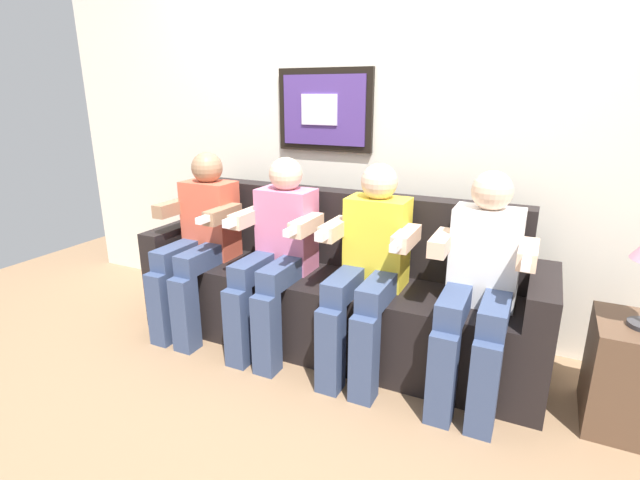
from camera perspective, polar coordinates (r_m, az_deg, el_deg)
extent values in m
plane|color=#8C6B4C|center=(2.70, -1.43, -15.20)|extent=(6.19, 6.19, 0.00)
cube|color=silver|center=(2.98, 5.28, 14.32)|extent=(4.76, 0.05, 2.60)
cube|color=black|center=(3.04, 0.59, 15.38)|extent=(0.63, 0.03, 0.50)
cube|color=#4C337F|center=(3.03, 0.46, 15.37)|extent=(0.55, 0.02, 0.42)
cube|color=silver|center=(3.02, -0.06, 15.46)|extent=(0.24, 0.02, 0.18)
cube|color=black|center=(2.82, 1.24, -8.48)|extent=(2.08, 0.58, 0.45)
cube|color=black|center=(2.85, 3.13, 1.46)|extent=(2.08, 0.14, 0.45)
cube|color=black|center=(3.36, -16.25, -3.27)|extent=(0.14, 0.58, 0.62)
cube|color=black|center=(2.58, 24.70, -10.66)|extent=(0.14, 0.58, 0.62)
cube|color=#D8593F|center=(3.07, -13.04, 2.47)|extent=(0.32, 0.20, 0.48)
sphere|color=#9E7556|center=(3.00, -13.46, 8.48)|extent=(0.19, 0.19, 0.19)
cube|color=#38476B|center=(3.03, -16.48, -1.55)|extent=(0.12, 0.40, 0.12)
cube|color=#38476B|center=(2.92, -13.84, -2.06)|extent=(0.12, 0.40, 0.12)
cube|color=#38476B|center=(3.00, -18.56, -7.81)|extent=(0.12, 0.12, 0.45)
cube|color=#38476B|center=(2.88, -15.95, -8.58)|extent=(0.12, 0.12, 0.45)
cube|color=#9E7556|center=(3.08, -17.30, 3.74)|extent=(0.08, 0.28, 0.08)
cube|color=#9E7556|center=(2.84, -11.63, 3.06)|extent=(0.08, 0.28, 0.08)
cube|color=white|center=(2.72, -13.66, 2.50)|extent=(0.04, 0.13, 0.04)
cube|color=pink|center=(2.76, -4.00, 1.26)|extent=(0.32, 0.20, 0.48)
sphere|color=beige|center=(2.69, -4.15, 7.93)|extent=(0.19, 0.19, 0.19)
cube|color=#38476B|center=(2.70, -7.68, -3.24)|extent=(0.12, 0.40, 0.12)
cube|color=#38476B|center=(2.61, -4.36, -3.86)|extent=(0.12, 0.40, 0.12)
cube|color=#38476B|center=(2.67, -9.80, -10.33)|extent=(0.12, 0.12, 0.45)
cube|color=#38476B|center=(2.58, -6.47, -11.22)|extent=(0.12, 0.12, 0.45)
cube|color=beige|center=(2.74, -8.74, 2.71)|extent=(0.08, 0.28, 0.08)
cube|color=beige|center=(2.55, -1.65, 1.81)|extent=(0.08, 0.28, 0.08)
cube|color=white|center=(2.42, -3.39, 1.12)|extent=(0.04, 0.13, 0.04)
cube|color=white|center=(2.62, -10.71, 2.11)|extent=(0.04, 0.10, 0.04)
cube|color=yellow|center=(2.55, 6.89, -0.23)|extent=(0.32, 0.20, 0.48)
sphere|color=beige|center=(2.47, 7.16, 6.99)|extent=(0.19, 0.19, 0.19)
cube|color=#38476B|center=(2.46, 3.22, -5.23)|extent=(0.12, 0.40, 0.12)
cube|color=#38476B|center=(2.40, 7.21, -5.91)|extent=(0.12, 0.40, 0.12)
cube|color=#38476B|center=(2.42, 1.25, -13.11)|extent=(0.12, 0.12, 0.45)
cube|color=#38476B|center=(2.37, 5.34, -14.02)|extent=(0.12, 0.12, 0.45)
cube|color=beige|center=(2.48, 1.90, 1.35)|extent=(0.08, 0.28, 0.08)
cube|color=beige|center=(2.36, 10.37, 0.23)|extent=(0.08, 0.28, 0.08)
cube|color=white|center=(2.21, 9.26, -0.62)|extent=(0.04, 0.13, 0.04)
cube|color=white|center=(2.34, 0.32, 0.61)|extent=(0.04, 0.10, 0.04)
cube|color=white|center=(2.44, 19.27, -1.92)|extent=(0.32, 0.20, 0.48)
sphere|color=beige|center=(2.36, 20.05, 5.58)|extent=(0.19, 0.19, 0.19)
cube|color=#38476B|center=(2.33, 16.01, -7.29)|extent=(0.12, 0.40, 0.12)
cube|color=#38476B|center=(2.31, 20.43, -7.93)|extent=(0.12, 0.40, 0.12)
cube|color=#38476B|center=(2.29, 14.47, -15.76)|extent=(0.12, 0.12, 0.45)
cube|color=#38476B|center=(2.27, 19.10, -16.49)|extent=(0.12, 0.12, 0.45)
cube|color=beige|center=(2.33, 14.47, -0.32)|extent=(0.08, 0.28, 0.08)
cube|color=beige|center=(2.29, 23.79, -1.55)|extent=(0.08, 0.28, 0.08)
cube|color=white|center=(2.13, 23.62, -2.56)|extent=(0.04, 0.13, 0.04)
cube|color=brown|center=(2.59, 33.99, -13.56)|extent=(0.40, 0.40, 0.50)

